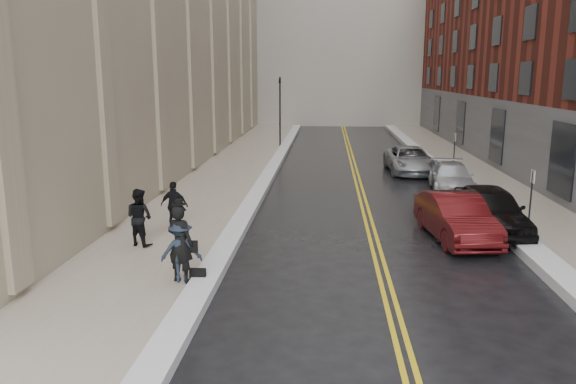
# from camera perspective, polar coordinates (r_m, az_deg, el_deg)

# --- Properties ---
(ground) EXTENTS (160.00, 160.00, 0.00)m
(ground) POSITION_cam_1_polar(r_m,az_deg,el_deg) (12.57, -0.55, -13.65)
(ground) COLOR black
(ground) RESTS_ON ground
(sidewalk_left) EXTENTS (4.00, 64.00, 0.15)m
(sidewalk_left) POSITION_cam_1_polar(r_m,az_deg,el_deg) (28.34, -7.04, 0.96)
(sidewalk_left) COLOR gray
(sidewalk_left) RESTS_ON ground
(sidewalk_right) EXTENTS (3.00, 64.00, 0.15)m
(sidewalk_right) POSITION_cam_1_polar(r_m,az_deg,el_deg) (28.97, 20.18, 0.55)
(sidewalk_right) COLOR gray
(sidewalk_right) RESTS_ON ground
(lane_stripe_a) EXTENTS (0.12, 64.00, 0.01)m
(lane_stripe_a) POSITION_cam_1_polar(r_m,az_deg,el_deg) (27.87, 6.99, 0.63)
(lane_stripe_a) COLOR gold
(lane_stripe_a) RESTS_ON ground
(lane_stripe_b) EXTENTS (0.12, 64.00, 0.01)m
(lane_stripe_b) POSITION_cam_1_polar(r_m,az_deg,el_deg) (27.88, 7.48, 0.62)
(lane_stripe_b) COLOR gold
(lane_stripe_b) RESTS_ON ground
(snow_ridge_left) EXTENTS (0.70, 60.80, 0.26)m
(snow_ridge_left) POSITION_cam_1_polar(r_m,az_deg,el_deg) (27.98, -2.42, 1.02)
(snow_ridge_left) COLOR silver
(snow_ridge_left) RESTS_ON ground
(snow_ridge_right) EXTENTS (0.85, 60.80, 0.30)m
(snow_ridge_right) POSITION_cam_1_polar(r_m,az_deg,el_deg) (28.49, 16.62, 0.76)
(snow_ridge_right) COLOR silver
(snow_ridge_right) RESTS_ON ground
(traffic_signal) EXTENTS (0.18, 0.15, 5.20)m
(traffic_signal) POSITION_cam_1_polar(r_m,az_deg,el_deg) (41.51, -0.82, 8.71)
(traffic_signal) COLOR black
(traffic_signal) RESTS_ON ground
(parking_sign_near) EXTENTS (0.06, 0.35, 2.23)m
(parking_sign_near) POSITION_cam_1_polar(r_m,az_deg,el_deg) (20.92, 23.46, -0.28)
(parking_sign_near) COLOR black
(parking_sign_near) RESTS_ON ground
(parking_sign_far) EXTENTS (0.06, 0.35, 2.23)m
(parking_sign_far) POSITION_cam_1_polar(r_m,az_deg,el_deg) (32.32, 16.54, 4.21)
(parking_sign_far) COLOR black
(parking_sign_far) RESTS_ON ground
(car_black) EXTENTS (2.04, 4.89, 1.65)m
(car_black) POSITION_cam_1_polar(r_m,az_deg,el_deg) (20.51, 19.82, -1.74)
(car_black) COLOR black
(car_black) RESTS_ON ground
(car_maroon) EXTENTS (2.15, 4.80, 1.53)m
(car_maroon) POSITION_cam_1_polar(r_m,az_deg,el_deg) (19.40, 16.70, -2.48)
(car_maroon) COLOR #450C0E
(car_maroon) RESTS_ON ground
(car_silver_near) EXTENTS (2.27, 4.70, 1.32)m
(car_silver_near) POSITION_cam_1_polar(r_m,az_deg,el_deg) (27.30, 16.28, 1.40)
(car_silver_near) COLOR #B5B9BE
(car_silver_near) RESTS_ON ground
(car_silver_far) EXTENTS (2.58, 5.30, 1.45)m
(car_silver_far) POSITION_cam_1_polar(r_m,az_deg,el_deg) (31.97, 12.30, 3.21)
(car_silver_far) COLOR gray
(car_silver_far) RESTS_ON ground
(pedestrian_main) EXTENTS (0.88, 0.74, 2.05)m
(pedestrian_main) POSITION_cam_1_polar(r_m,az_deg,el_deg) (14.65, -10.88, -5.15)
(pedestrian_main) COLOR black
(pedestrian_main) RESTS_ON sidewalk_left
(pedestrian_a) EXTENTS (1.08, 0.98, 1.81)m
(pedestrian_a) POSITION_cam_1_polar(r_m,az_deg,el_deg) (18.07, -14.87, -2.48)
(pedestrian_a) COLOR black
(pedestrian_a) RESTS_ON sidewalk_left
(pedestrian_b) EXTENTS (1.14, 0.76, 1.64)m
(pedestrian_b) POSITION_cam_1_polar(r_m,az_deg,el_deg) (14.75, -10.80, -5.88)
(pedestrian_b) COLOR #1B2432
(pedestrian_b) RESTS_ON sidewalk_left
(pedestrian_c) EXTENTS (1.00, 0.49, 1.66)m
(pedestrian_c) POSITION_cam_1_polar(r_m,az_deg,el_deg) (19.72, -11.48, -1.33)
(pedestrian_c) COLOR black
(pedestrian_c) RESTS_ON sidewalk_left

